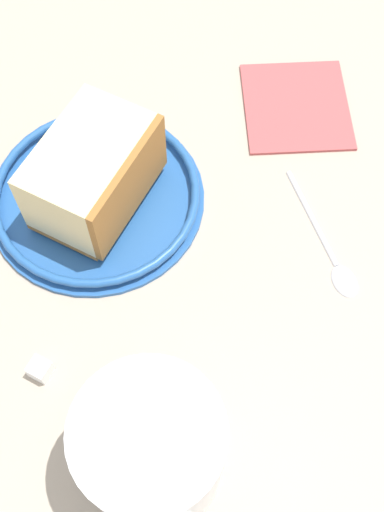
% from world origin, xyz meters
% --- Properties ---
extents(ground_plane, '(1.35, 1.35, 0.03)m').
position_xyz_m(ground_plane, '(0.00, 0.00, -0.02)').
color(ground_plane, tan).
extents(small_plate, '(0.19, 0.19, 0.02)m').
position_xyz_m(small_plate, '(-0.10, 0.04, 0.01)').
color(small_plate, '#26599E').
rests_on(small_plate, ground_plane).
extents(cake_slice, '(0.11, 0.13, 0.07)m').
position_xyz_m(cake_slice, '(-0.09, 0.04, 0.04)').
color(cake_slice, '#9E662D').
rests_on(cake_slice, small_plate).
extents(tea_mug, '(0.10, 0.11, 0.10)m').
position_xyz_m(tea_mug, '(-0.01, -0.17, 0.05)').
color(tea_mug, white).
rests_on(tea_mug, ground_plane).
extents(teaspoon, '(0.07, 0.12, 0.01)m').
position_xyz_m(teaspoon, '(0.11, 0.01, 0.00)').
color(teaspoon, silver).
rests_on(teaspoon, ground_plane).
extents(folded_napkin, '(0.11, 0.12, 0.01)m').
position_xyz_m(folded_napkin, '(0.07, 0.16, 0.00)').
color(folded_napkin, '#B24C4C').
rests_on(folded_napkin, ground_plane).
extents(sugar_cube, '(0.02, 0.02, 0.02)m').
position_xyz_m(sugar_cube, '(-0.11, -0.12, 0.01)').
color(sugar_cube, white).
rests_on(sugar_cube, ground_plane).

